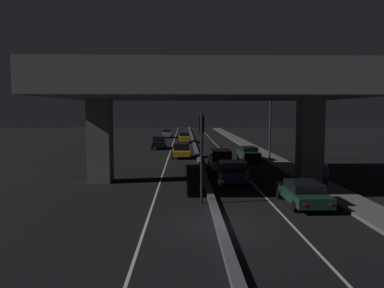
{
  "coord_description": "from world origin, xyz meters",
  "views": [
    {
      "loc": [
        -1.59,
        -16.63,
        5.24
      ],
      "look_at": [
        -0.76,
        21.9,
        1.78
      ],
      "focal_mm": 35.0,
      "sensor_mm": 36.0,
      "label": 1
    }
  ],
  "objects_px": {
    "street_lamp": "(266,120)",
    "car_silver_third": "(221,160)",
    "traffic_light_left_of_median": "(202,142)",
    "car_dark_green_fourth": "(248,154)",
    "car_dark_blue_second": "(232,171)",
    "car_taxi_yellow_lead_oncoming": "(181,150)",
    "car_taxi_yellow_third_oncoming": "(184,138)",
    "car_silver_fourth_oncoming": "(167,134)",
    "motorcycle_white_filtering_near": "(220,181)",
    "pedestrian_on_sidewalk": "(326,176)",
    "car_dark_green_lead": "(303,192)",
    "car_black_second_oncoming": "(159,142)"
  },
  "relations": [
    {
      "from": "car_black_second_oncoming",
      "to": "traffic_light_left_of_median",
      "type": "bearing_deg",
      "value": 6.64
    },
    {
      "from": "street_lamp",
      "to": "motorcycle_white_filtering_near",
      "type": "relative_size",
      "value": 3.95
    },
    {
      "from": "motorcycle_white_filtering_near",
      "to": "car_taxi_yellow_lead_oncoming",
      "type": "bearing_deg",
      "value": 5.57
    },
    {
      "from": "car_silver_third",
      "to": "car_taxi_yellow_lead_oncoming",
      "type": "distance_m",
      "value": 9.55
    },
    {
      "from": "street_lamp",
      "to": "car_taxi_yellow_third_oncoming",
      "type": "distance_m",
      "value": 24.47
    },
    {
      "from": "car_silver_third",
      "to": "car_taxi_yellow_lead_oncoming",
      "type": "bearing_deg",
      "value": 21.42
    },
    {
      "from": "car_dark_green_fourth",
      "to": "car_silver_fourth_oncoming",
      "type": "bearing_deg",
      "value": 14.42
    },
    {
      "from": "car_black_second_oncoming",
      "to": "pedestrian_on_sidewalk",
      "type": "bearing_deg",
      "value": 23.75
    },
    {
      "from": "car_dark_green_lead",
      "to": "car_dark_green_fourth",
      "type": "relative_size",
      "value": 1.02
    },
    {
      "from": "car_dark_blue_second",
      "to": "car_black_second_oncoming",
      "type": "height_order",
      "value": "car_black_second_oncoming"
    },
    {
      "from": "car_silver_third",
      "to": "car_dark_green_fourth",
      "type": "height_order",
      "value": "car_silver_third"
    },
    {
      "from": "street_lamp",
      "to": "car_silver_third",
      "type": "relative_size",
      "value": 1.56
    },
    {
      "from": "car_dark_blue_second",
      "to": "car_silver_third",
      "type": "distance_m",
      "value": 5.58
    },
    {
      "from": "pedestrian_on_sidewalk",
      "to": "car_silver_third",
      "type": "bearing_deg",
      "value": 127.02
    },
    {
      "from": "motorcycle_white_filtering_near",
      "to": "car_dark_green_fourth",
      "type": "bearing_deg",
      "value": -20.33
    },
    {
      "from": "car_silver_third",
      "to": "car_dark_green_fourth",
      "type": "relative_size",
      "value": 0.97
    },
    {
      "from": "car_black_second_oncoming",
      "to": "motorcycle_white_filtering_near",
      "type": "xyz_separation_m",
      "value": [
        5.86,
        -27.23,
        -0.28
      ]
    },
    {
      "from": "car_dark_green_lead",
      "to": "car_taxi_yellow_third_oncoming",
      "type": "bearing_deg",
      "value": 8.72
    },
    {
      "from": "car_dark_blue_second",
      "to": "car_taxi_yellow_lead_oncoming",
      "type": "bearing_deg",
      "value": 13.07
    },
    {
      "from": "car_black_second_oncoming",
      "to": "car_silver_fourth_oncoming",
      "type": "relative_size",
      "value": 0.97
    },
    {
      "from": "traffic_light_left_of_median",
      "to": "car_dark_green_fourth",
      "type": "xyz_separation_m",
      "value": [
        5.68,
        17.43,
        -2.71
      ]
    },
    {
      "from": "car_taxi_yellow_lead_oncoming",
      "to": "car_silver_fourth_oncoming",
      "type": "height_order",
      "value": "car_taxi_yellow_lead_oncoming"
    },
    {
      "from": "car_dark_blue_second",
      "to": "car_black_second_oncoming",
      "type": "relative_size",
      "value": 0.93
    },
    {
      "from": "car_silver_third",
      "to": "car_taxi_yellow_third_oncoming",
      "type": "bearing_deg",
      "value": 6.08
    },
    {
      "from": "car_dark_green_lead",
      "to": "car_dark_blue_second",
      "type": "relative_size",
      "value": 1.12
    },
    {
      "from": "motorcycle_white_filtering_near",
      "to": "pedestrian_on_sidewalk",
      "type": "relative_size",
      "value": 1.15
    },
    {
      "from": "traffic_light_left_of_median",
      "to": "car_dark_green_lead",
      "type": "bearing_deg",
      "value": -4.77
    },
    {
      "from": "car_silver_third",
      "to": "car_taxi_yellow_lead_oncoming",
      "type": "relative_size",
      "value": 1.14
    },
    {
      "from": "car_taxi_yellow_third_oncoming",
      "to": "pedestrian_on_sidewalk",
      "type": "distance_m",
      "value": 38.1
    },
    {
      "from": "traffic_light_left_of_median",
      "to": "car_taxi_yellow_lead_oncoming",
      "type": "relative_size",
      "value": 1.29
    },
    {
      "from": "car_taxi_yellow_lead_oncoming",
      "to": "car_silver_fourth_oncoming",
      "type": "bearing_deg",
      "value": -175.97
    },
    {
      "from": "car_taxi_yellow_lead_oncoming",
      "to": "car_dark_blue_second",
      "type": "bearing_deg",
      "value": 13.3
    },
    {
      "from": "car_dark_blue_second",
      "to": "car_taxi_yellow_lead_oncoming",
      "type": "relative_size",
      "value": 1.07
    },
    {
      "from": "car_taxi_yellow_third_oncoming",
      "to": "car_silver_fourth_oncoming",
      "type": "relative_size",
      "value": 0.95
    },
    {
      "from": "car_dark_green_lead",
      "to": "motorcycle_white_filtering_near",
      "type": "distance_m",
      "value": 5.74
    },
    {
      "from": "pedestrian_on_sidewalk",
      "to": "car_dark_green_lead",
      "type": "bearing_deg",
      "value": -125.29
    },
    {
      "from": "street_lamp",
      "to": "car_black_second_oncoming",
      "type": "distance_m",
      "value": 17.94
    },
    {
      "from": "car_silver_third",
      "to": "car_silver_fourth_oncoming",
      "type": "distance_m",
      "value": 40.65
    },
    {
      "from": "traffic_light_left_of_median",
      "to": "pedestrian_on_sidewalk",
      "type": "xyz_separation_m",
      "value": [
        8.43,
        3.49,
        -2.57
      ]
    },
    {
      "from": "car_dark_blue_second",
      "to": "car_silver_fourth_oncoming",
      "type": "relative_size",
      "value": 0.9
    },
    {
      "from": "car_dark_green_lead",
      "to": "car_silver_third",
      "type": "distance_m",
      "value": 12.65
    },
    {
      "from": "traffic_light_left_of_median",
      "to": "car_black_second_oncoming",
      "type": "bearing_deg",
      "value": 98.25
    },
    {
      "from": "car_silver_third",
      "to": "car_black_second_oncoming",
      "type": "relative_size",
      "value": 0.99
    },
    {
      "from": "traffic_light_left_of_median",
      "to": "car_silver_third",
      "type": "bearing_deg",
      "value": 79.23
    },
    {
      "from": "car_taxi_yellow_third_oncoming",
      "to": "motorcycle_white_filtering_near",
      "type": "bearing_deg",
      "value": 1.91
    },
    {
      "from": "car_dark_green_lead",
      "to": "car_silver_third",
      "type": "bearing_deg",
      "value": 15.16
    },
    {
      "from": "car_black_second_oncoming",
      "to": "car_taxi_yellow_third_oncoming",
      "type": "xyz_separation_m",
      "value": [
        3.5,
        9.77,
        -0.08
      ]
    },
    {
      "from": "car_dark_green_fourth",
      "to": "car_silver_fourth_oncoming",
      "type": "height_order",
      "value": "car_silver_fourth_oncoming"
    },
    {
      "from": "car_dark_green_fourth",
      "to": "car_black_second_oncoming",
      "type": "xyz_separation_m",
      "value": [
        -10.12,
        13.22,
        0.08
      ]
    },
    {
      "from": "car_taxi_yellow_lead_oncoming",
      "to": "car_silver_third",
      "type": "bearing_deg",
      "value": 20.22
    }
  ]
}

